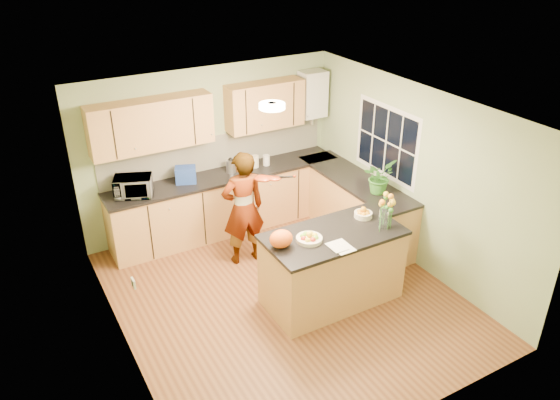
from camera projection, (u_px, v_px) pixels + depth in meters
floor at (284, 296)px, 7.03m from camera, size 4.50×4.50×0.00m
ceiling at (285, 110)px, 5.89m from camera, size 4.00×4.50×0.02m
wall_back at (210, 149)px, 8.20m from camera, size 4.00×0.02×2.50m
wall_front at (414, 319)px, 4.72m from camera, size 4.00×0.02×2.50m
wall_left at (116, 257)px, 5.59m from camera, size 0.02×4.50×2.50m
wall_right at (413, 177)px, 7.34m from camera, size 0.02×4.50×2.50m
back_counter at (227, 202)px, 8.37m from camera, size 3.64×0.62×0.94m
right_counter at (354, 207)px, 8.22m from camera, size 0.62×2.24×0.94m
splashback at (217, 152)px, 8.26m from camera, size 3.60×0.02×0.52m
upper_cabinets at (201, 116)px, 7.72m from camera, size 3.20×0.34×0.70m
boiler at (312, 94)px, 8.52m from camera, size 0.40×0.30×0.86m
window_right at (386, 142)px, 7.66m from camera, size 0.01×1.30×1.05m
light_switch at (133, 283)px, 5.11m from camera, size 0.02×0.09×0.09m
ceiling_lamp at (272, 106)px, 6.14m from camera, size 0.30×0.30×0.07m
peninsula_island at (332, 267)px, 6.77m from camera, size 1.70×0.87×0.98m
fruit_dish at (309, 237)px, 6.38m from camera, size 0.31×0.31×0.11m
orange_bowl at (363, 213)px, 6.88m from camera, size 0.23×0.23×0.13m
flower_vase at (385, 202)px, 6.51m from camera, size 0.28×0.28×0.52m
orange_bag at (281, 239)px, 6.23m from camera, size 0.34×0.31×0.21m
papers at (341, 247)px, 6.27m from camera, size 0.22×0.30×0.01m
violinist at (243, 208)px, 7.42m from camera, size 0.63×0.44×1.65m
violin at (263, 178)px, 7.11m from camera, size 0.59×0.52×0.15m
microwave at (133, 186)px, 7.45m from camera, size 0.60×0.50×0.28m
blue_box at (186, 175)px, 7.85m from camera, size 0.35×0.30×0.23m
kettle at (231, 165)px, 8.16m from camera, size 0.15×0.15×0.27m
jar_cream at (255, 161)px, 8.34m from camera, size 0.13×0.13×0.18m
jar_white at (266, 160)px, 8.42m from camera, size 0.14×0.14×0.16m
potted_plant at (379, 177)px, 7.51m from camera, size 0.53×0.50×0.47m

